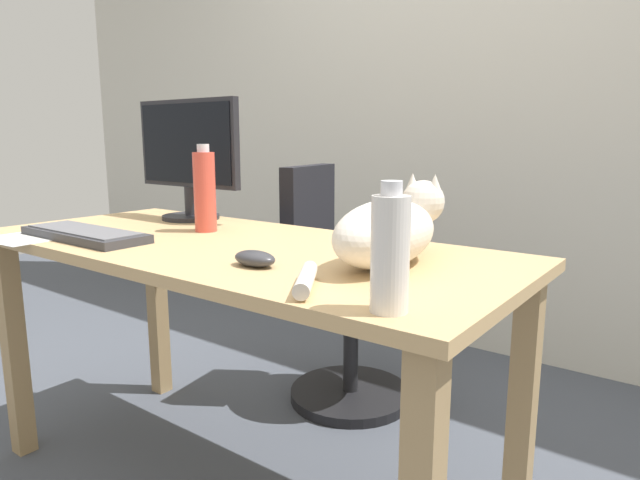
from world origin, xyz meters
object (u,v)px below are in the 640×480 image
(monitor, at_px, (188,155))
(water_bottle, at_px, (390,252))
(office_chair, at_px, (340,301))
(computer_mouse, at_px, (255,258))
(keyboard, at_px, (85,234))
(spray_bottle, at_px, (205,191))
(cat, at_px, (390,229))

(monitor, height_order, water_bottle, monitor)
(office_chair, relative_size, computer_mouse, 8.51)
(monitor, distance_m, keyboard, 0.49)
(office_chair, distance_m, spray_bottle, 0.77)
(monitor, xyz_separation_m, spray_bottle, (0.24, -0.14, -0.10))
(monitor, height_order, cat, monitor)
(computer_mouse, relative_size, spray_bottle, 0.41)
(cat, height_order, spray_bottle, spray_bottle)
(keyboard, height_order, water_bottle, water_bottle)
(office_chair, bearing_deg, keyboard, -107.51)
(water_bottle, height_order, spray_bottle, spray_bottle)
(office_chair, bearing_deg, spray_bottle, -99.22)
(water_bottle, bearing_deg, computer_mouse, 165.39)
(keyboard, distance_m, water_bottle, 1.04)
(office_chair, xyz_separation_m, spray_bottle, (-0.10, -0.59, 0.48))
(keyboard, relative_size, cat, 0.72)
(water_bottle, xyz_separation_m, spray_bottle, (-0.85, 0.36, 0.02))
(cat, distance_m, spray_bottle, 0.68)
(monitor, height_order, spray_bottle, monitor)
(keyboard, bearing_deg, water_bottle, -3.57)
(water_bottle, bearing_deg, office_chair, 128.52)
(keyboard, relative_size, computer_mouse, 4.00)
(cat, bearing_deg, office_chair, 132.14)
(spray_bottle, bearing_deg, office_chair, 80.78)
(monitor, bearing_deg, spray_bottle, -30.58)
(keyboard, bearing_deg, spray_bottle, 58.10)
(spray_bottle, bearing_deg, computer_mouse, -29.59)
(monitor, bearing_deg, office_chair, 53.32)
(office_chair, height_order, cat, cat)
(office_chair, height_order, water_bottle, water_bottle)
(computer_mouse, bearing_deg, office_chair, 112.52)
(computer_mouse, height_order, water_bottle, water_bottle)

